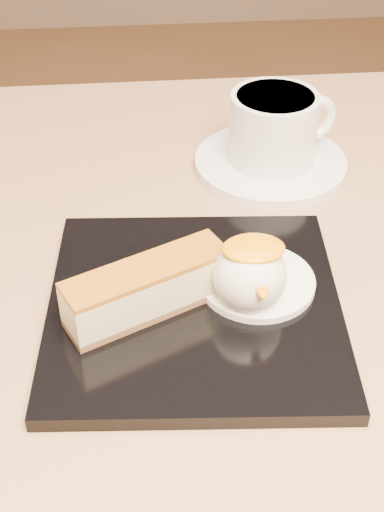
{
  "coord_description": "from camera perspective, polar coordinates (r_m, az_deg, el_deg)",
  "views": [
    {
      "loc": [
        -0.06,
        -0.41,
        1.09
      ],
      "look_at": [
        -0.02,
        0.01,
        0.76
      ],
      "focal_mm": 50.0,
      "sensor_mm": 36.0,
      "label": 1
    }
  ],
  "objects": [
    {
      "name": "mint_sprig",
      "position": [
        0.57,
        1.9,
        -0.33
      ],
      "size": [
        0.03,
        0.02,
        0.0
      ],
      "color": "green",
      "rests_on": "cream_smear"
    },
    {
      "name": "saucer",
      "position": [
        0.72,
        6.28,
        7.38
      ],
      "size": [
        0.15,
        0.15,
        0.01
      ],
      "primitive_type": "cylinder",
      "color": "white",
      "rests_on": "table"
    },
    {
      "name": "mango_sauce",
      "position": [
        0.51,
        4.95,
        0.6
      ],
      "size": [
        0.05,
        0.03,
        0.01
      ],
      "primitive_type": "ellipsoid",
      "color": "orange",
      "rests_on": "ice_cream_scoop"
    },
    {
      "name": "cheesecake",
      "position": [
        0.52,
        -3.59,
        -2.61
      ],
      "size": [
        0.13,
        0.08,
        0.04
      ],
      "rotation": [
        0.0,
        0.0,
        0.45
      ],
      "color": "brown",
      "rests_on": "dessert_plate"
    },
    {
      "name": "dessert_plate",
      "position": [
        0.54,
        0.19,
        -4.12
      ],
      "size": [
        0.24,
        0.24,
        0.01
      ],
      "primitive_type": "cube",
      "rotation": [
        0.0,
        0.0,
        -0.07
      ],
      "color": "black",
      "rests_on": "table"
    },
    {
      "name": "ice_cream_scoop",
      "position": [
        0.52,
        4.63,
        -1.56
      ],
      "size": [
        0.05,
        0.05,
        0.05
      ],
      "primitive_type": "sphere",
      "color": "white",
      "rests_on": "cream_smear"
    },
    {
      "name": "cream_smear",
      "position": [
        0.55,
        5.21,
        -2.05
      ],
      "size": [
        0.09,
        0.09,
        0.01
      ],
      "primitive_type": "cylinder",
      "color": "white",
      "rests_on": "dessert_plate"
    },
    {
      "name": "coffee_cup",
      "position": [
        0.7,
        6.67,
        10.25
      ],
      "size": [
        0.11,
        0.08,
        0.07
      ],
      "rotation": [
        0.0,
        0.0,
        0.33
      ],
      "color": "white",
      "rests_on": "saucer"
    },
    {
      "name": "table",
      "position": [
        0.67,
        1.92,
        -13.33
      ],
      "size": [
        0.8,
        0.8,
        0.72
      ],
      "color": "black",
      "rests_on": "ground"
    }
  ]
}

